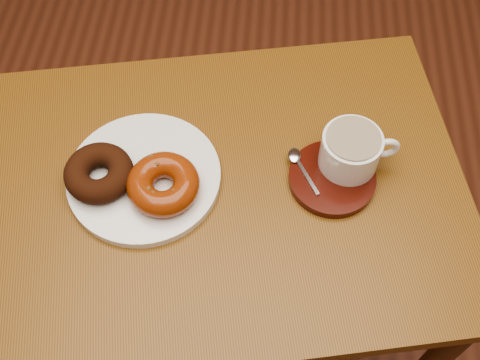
# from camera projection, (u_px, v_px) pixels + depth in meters

# --- Properties ---
(cafe_table) EXTENTS (0.85, 0.70, 0.71)m
(cafe_table) POSITION_uv_depth(u_px,v_px,m) (228.00, 219.00, 1.04)
(cafe_table) COLOR brown
(cafe_table) RESTS_ON ground
(donut_plate) EXTENTS (0.29, 0.29, 0.01)m
(donut_plate) POSITION_uv_depth(u_px,v_px,m) (144.00, 177.00, 0.94)
(donut_plate) COLOR white
(donut_plate) RESTS_ON cafe_table
(donut_cinnamon) EXTENTS (0.12, 0.12, 0.04)m
(donut_cinnamon) POSITION_uv_depth(u_px,v_px,m) (99.00, 173.00, 0.92)
(donut_cinnamon) COLOR black
(donut_cinnamon) RESTS_ON donut_plate
(donut_caramel) EXTENTS (0.12, 0.12, 0.04)m
(donut_caramel) POSITION_uv_depth(u_px,v_px,m) (163.00, 184.00, 0.90)
(donut_caramel) COLOR maroon
(donut_caramel) RESTS_ON donut_plate
(saucer) EXTENTS (0.16, 0.16, 0.01)m
(saucer) POSITION_uv_depth(u_px,v_px,m) (332.00, 179.00, 0.94)
(saucer) COLOR #380D07
(saucer) RESTS_ON cafe_table
(coffee_cup) EXTENTS (0.12, 0.09, 0.07)m
(coffee_cup) POSITION_uv_depth(u_px,v_px,m) (352.00, 150.00, 0.92)
(coffee_cup) COLOR white
(coffee_cup) RESTS_ON saucer
(teaspoon) EXTENTS (0.05, 0.09, 0.01)m
(teaspoon) POSITION_uv_depth(u_px,v_px,m) (297.00, 159.00, 0.95)
(teaspoon) COLOR silver
(teaspoon) RESTS_ON saucer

